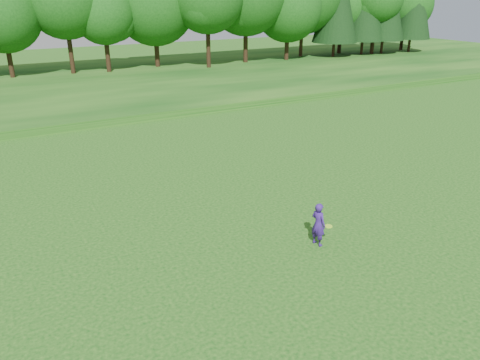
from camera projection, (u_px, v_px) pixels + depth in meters
ground at (276, 250)px, 16.66m from camera, size 140.00×140.00×0.00m
berm at (80, 85)px, 44.15m from camera, size 130.00×30.00×0.60m
walking_path at (122, 122)px, 32.89m from camera, size 130.00×1.60×0.04m
woman at (318, 224)px, 16.71m from camera, size 0.63×0.75×1.63m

